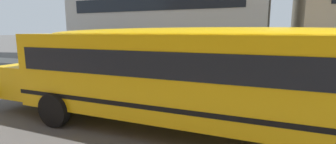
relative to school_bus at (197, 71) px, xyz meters
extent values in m
plane|color=#54514F|center=(0.42, 1.93, -1.81)|extent=(400.00, 400.00, 0.00)
cube|color=gray|center=(0.42, 9.49, -1.81)|extent=(120.00, 3.00, 0.01)
cube|color=silver|center=(0.42, 1.93, -1.81)|extent=(110.00, 0.16, 0.01)
cube|color=yellow|center=(0.26, 0.01, -0.12)|extent=(11.71, 2.88, 2.33)
cube|color=yellow|center=(-6.41, -0.13, -0.70)|extent=(1.74, 2.26, 1.17)
cube|color=black|center=(-7.26, -0.14, -1.09)|extent=(0.26, 2.65, 0.38)
cube|color=black|center=(0.26, 0.01, 0.30)|extent=(11.01, 2.91, 0.68)
cube|color=black|center=(0.26, 0.01, -0.81)|extent=(11.73, 2.91, 0.13)
ellipsoid|color=yellow|center=(0.26, 0.01, 1.05)|extent=(11.24, 2.66, 0.38)
cylinder|color=red|center=(-3.50, 1.45, -0.23)|extent=(0.48, 0.48, 0.03)
cylinder|color=black|center=(-4.14, -1.41, -1.28)|extent=(1.07, 0.32, 1.06)
cylinder|color=black|center=(-4.19, 1.24, -1.28)|extent=(1.07, 0.32, 1.06)
cube|color=silver|center=(-10.09, 6.91, -1.16)|extent=(3.99, 1.91, 0.70)
cube|color=black|center=(-10.24, 6.90, -0.49)|extent=(2.28, 1.68, 0.64)
cylinder|color=black|center=(-8.84, 7.83, -1.51)|extent=(0.61, 0.21, 0.60)
cylinder|color=black|center=(-8.74, 6.13, -1.51)|extent=(0.61, 0.21, 0.60)
cylinder|color=black|center=(-11.43, 7.69, -1.51)|extent=(0.61, 0.21, 0.60)
cylinder|color=black|center=(-11.34, 5.99, -1.51)|extent=(0.61, 0.21, 0.60)
cube|color=black|center=(-7.30, 10.97, 0.11)|extent=(14.87, 0.04, 1.10)
cube|color=black|center=(-7.30, 10.97, 3.31)|extent=(14.87, 0.04, 1.10)
camera|label=1|loc=(1.96, -6.63, 1.12)|focal=25.87mm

